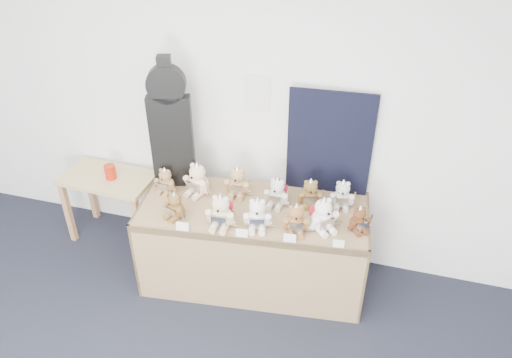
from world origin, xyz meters
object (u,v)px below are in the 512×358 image
(red_cup, at_px, (110,172))
(teddy_front_left, at_px, (221,212))
(teddy_back_centre_left, at_px, (238,183))
(teddy_back_end, at_px, (342,195))
(teddy_back_centre_right, at_px, (277,193))
(side_table, at_px, (110,188))
(guitar_case, at_px, (171,126))
(teddy_front_end, at_px, (359,220))
(teddy_back_right, at_px, (310,194))
(teddy_front_far_right, at_px, (323,216))
(display_table, at_px, (252,230))
(teddy_back_far_left, at_px, (166,181))
(teddy_back_left, at_px, (197,180))
(teddy_front_right, at_px, (296,220))
(teddy_front_centre, at_px, (257,215))
(teddy_front_far_left, at_px, (175,206))

(red_cup, bearing_deg, teddy_front_left, -20.39)
(teddy_back_centre_left, bearing_deg, teddy_back_end, 2.25)
(teddy_back_centre_right, bearing_deg, side_table, -178.26)
(guitar_case, distance_m, teddy_front_end, 1.59)
(teddy_front_end, relative_size, teddy_back_right, 0.89)
(teddy_front_far_right, bearing_deg, side_table, 131.17)
(display_table, xyz_separation_m, teddy_back_far_left, (-0.75, 0.10, 0.25))
(teddy_back_centre_left, bearing_deg, teddy_front_end, -13.42)
(teddy_front_left, relative_size, teddy_back_left, 0.99)
(teddy_front_right, xyz_separation_m, teddy_back_centre_left, (-0.54, 0.33, 0.01))
(guitar_case, bearing_deg, teddy_back_left, -38.12)
(teddy_front_left, distance_m, teddy_front_far_right, 0.74)
(red_cup, relative_size, teddy_back_end, 0.50)
(red_cup, height_order, teddy_back_left, teddy_back_left)
(display_table, bearing_deg, teddy_back_far_left, 165.97)
(side_table, relative_size, teddy_front_centre, 2.89)
(teddy_front_end, height_order, teddy_back_centre_right, teddy_back_centre_right)
(display_table, distance_m, teddy_back_right, 0.53)
(teddy_back_centre_right, height_order, teddy_back_right, teddy_back_centre_right)
(teddy_front_right, bearing_deg, teddy_front_left, 175.80)
(teddy_front_far_right, bearing_deg, teddy_front_right, 164.48)
(teddy_front_right, bearing_deg, teddy_front_centre, 173.25)
(teddy_back_end, relative_size, teddy_back_far_left, 1.08)
(side_table, xyz_separation_m, teddy_front_far_right, (1.93, -0.28, 0.31))
(teddy_front_right, distance_m, teddy_front_far_right, 0.20)
(teddy_front_far_left, relative_size, teddy_front_end, 1.06)
(teddy_back_centre_right, bearing_deg, teddy_front_right, -48.42)
(teddy_front_centre, bearing_deg, teddy_front_right, -6.67)
(display_table, height_order, teddy_front_end, teddy_front_end)
(teddy_front_centre, distance_m, teddy_front_far_right, 0.47)
(guitar_case, xyz_separation_m, teddy_front_centre, (0.80, -0.37, -0.42))
(teddy_front_far_left, xyz_separation_m, teddy_back_centre_right, (0.69, 0.36, 0.01))
(display_table, xyz_separation_m, teddy_front_end, (0.80, 0.03, 0.25))
(teddy_back_right, bearing_deg, teddy_front_centre, -144.22)
(guitar_case, bearing_deg, teddy_front_right, -35.43)
(teddy_front_right, bearing_deg, teddy_back_centre_right, 113.65)
(guitar_case, xyz_separation_m, teddy_back_far_left, (-0.03, -0.13, -0.44))
(guitar_case, distance_m, teddy_back_centre_left, 0.68)
(teddy_front_far_left, bearing_deg, teddy_back_right, 44.38)
(display_table, height_order, side_table, display_table)
(guitar_case, xyz_separation_m, teddy_front_left, (0.54, -0.42, -0.41))
(teddy_back_centre_left, relative_size, teddy_back_end, 1.10)
(display_table, bearing_deg, guitar_case, 155.86)
(teddy_front_centre, xyz_separation_m, teddy_front_far_right, (0.46, 0.11, 0.00))
(teddy_front_left, bearing_deg, teddy_front_far_left, 176.94)
(display_table, bearing_deg, teddy_back_end, 17.27)
(display_table, xyz_separation_m, teddy_back_end, (0.64, 0.28, 0.26))
(guitar_case, bearing_deg, display_table, -35.46)
(teddy_back_far_left, bearing_deg, teddy_front_far_left, -49.59)
(teddy_back_centre_right, bearing_deg, teddy_front_left, -127.07)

